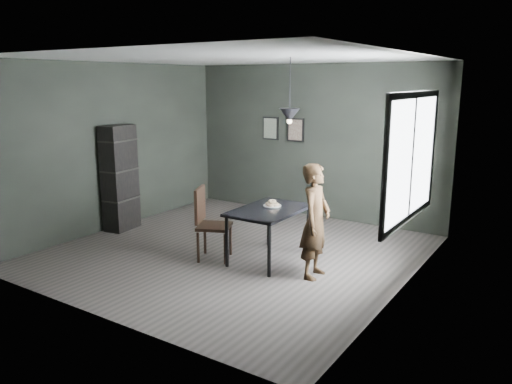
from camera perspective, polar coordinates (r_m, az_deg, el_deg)
The scene contains 13 objects.
ground at distance 7.51m, azimuth -2.46°, elevation -6.84°, with size 5.00×5.00×0.00m, color #34302D.
back_wall at distance 9.29m, azimuth 6.53°, elevation 5.75°, with size 5.00×0.10×2.80m, color black.
ceiling at distance 7.08m, azimuth -2.68°, elevation 15.04°, with size 5.00×5.00×0.02m.
window_assembly at distance 6.23m, azimuth 17.38°, elevation 3.74°, with size 0.04×1.96×1.56m.
cafe_table at distance 6.99m, azimuth 1.49°, elevation -2.55°, with size 0.80×1.20×0.75m.
white_plate at distance 7.09m, azimuth 1.86°, elevation -1.63°, with size 0.23×0.23×0.01m, color silver.
donut_pile at distance 7.08m, azimuth 1.86°, elevation -1.35°, with size 0.22×0.22×0.09m.
woman at distance 6.42m, azimuth 6.80°, elevation -3.33°, with size 0.54×0.36×1.49m, color black.
wood_chair at distance 7.09m, azimuth -5.53°, elevation -3.05°, with size 0.60×0.60×1.04m.
shelf_unit at distance 8.74m, azimuth -15.29°, elevation 1.56°, with size 0.34×0.59×1.78m, color black.
pendant_lamp at distance 6.72m, azimuth 3.85°, elevation 8.76°, with size 0.28×0.28×0.86m.
framed_print_left at distance 9.67m, azimuth 1.67°, elevation 7.29°, with size 0.34×0.04×0.44m.
framed_print_right at distance 9.40m, azimuth 4.55°, elevation 7.10°, with size 0.34×0.04×0.44m.
Camera 1 is at (4.14, -5.74, 2.50)m, focal length 35.00 mm.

